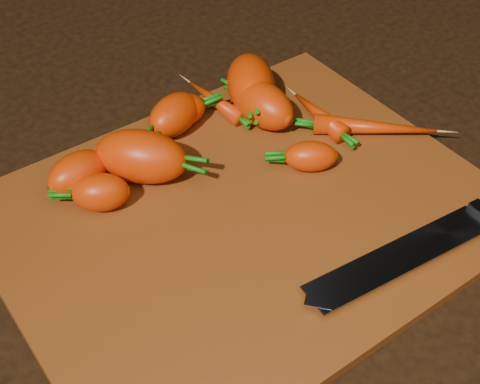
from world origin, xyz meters
TOP-DOWN VIEW (x-y plane):
  - ground at (0.00, 0.00)m, footprint 2.00×2.00m
  - cutting_board at (0.00, 0.00)m, footprint 0.50×0.40m
  - carrot_0 at (-0.12, 0.13)m, footprint 0.08×0.05m
  - carrot_1 at (-0.12, 0.09)m, footprint 0.07×0.07m
  - carrot_2 at (-0.06, 0.11)m, footprint 0.11×0.12m
  - carrot_3 at (0.11, 0.11)m, footprint 0.06×0.10m
  - carrot_4 at (0.01, 0.16)m, footprint 0.09×0.07m
  - carrot_5 at (0.02, 0.16)m, footprint 0.07×0.05m
  - carrot_6 at (0.10, 0.01)m, footprint 0.07×0.06m
  - carrot_7 at (0.08, 0.17)m, footprint 0.03×0.10m
  - carrot_8 at (0.20, 0.01)m, footprint 0.12×0.11m
  - carrot_9 at (0.16, 0.07)m, footprint 0.03×0.10m
  - carrot_10 at (0.12, 0.15)m, footprint 0.10×0.12m
  - knife at (0.10, -0.15)m, footprint 0.34×0.06m

SIDE VIEW (x-z plane):
  - ground at x=0.00m, z-range -0.01..0.00m
  - cutting_board at x=0.00m, z-range 0.00..0.01m
  - knife at x=0.10m, z-range 0.01..0.03m
  - carrot_7 at x=0.08m, z-range 0.01..0.03m
  - carrot_9 at x=0.16m, z-range 0.01..0.04m
  - carrot_8 at x=0.20m, z-range 0.01..0.04m
  - carrot_6 at x=0.10m, z-range 0.01..0.05m
  - carrot_5 at x=0.02m, z-range 0.01..0.05m
  - carrot_1 at x=-0.12m, z-range 0.01..0.05m
  - carrot_0 at x=-0.12m, z-range 0.01..0.06m
  - carrot_4 at x=0.01m, z-range 0.01..0.06m
  - carrot_3 at x=0.11m, z-range 0.01..0.06m
  - carrot_2 at x=-0.06m, z-range 0.01..0.07m
  - carrot_10 at x=0.12m, z-range 0.01..0.07m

